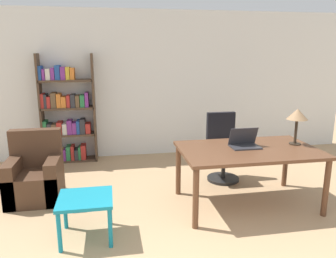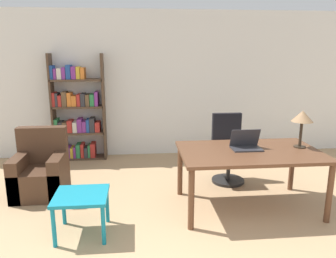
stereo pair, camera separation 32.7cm
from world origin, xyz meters
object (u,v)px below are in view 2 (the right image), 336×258
desk (249,157)px  bookshelf (77,114)px  laptop (246,145)px  office_chair (228,151)px  table_lamp (302,118)px  armchair (41,173)px  side_table_blue (81,200)px

desk → bookshelf: bookshelf is taller
laptop → office_chair: size_ratio=0.36×
table_lamp → desk: bearing=-173.4°
laptop → table_lamp: table_lamp is taller
laptop → office_chair: 0.91m
table_lamp → bookshelf: size_ratio=0.25×
desk → laptop: size_ratio=4.69×
laptop → office_chair: office_chair is taller
bookshelf → office_chair: bearing=-27.9°
office_chair → armchair: 2.74m
table_lamp → bookshelf: bookshelf is taller
office_chair → bookshelf: 2.82m
table_lamp → bookshelf: (-3.16, 2.14, -0.30)m
laptop → side_table_blue: bearing=-165.2°
office_chair → armchair: (-2.72, -0.25, -0.16)m
table_lamp → armchair: table_lamp is taller
bookshelf → armchair: bearing=-99.4°
side_table_blue → bookshelf: size_ratio=0.29×
laptop → table_lamp: size_ratio=0.78×
desk → armchair: bearing=166.3°
desk → office_chair: (-0.01, 0.92, -0.21)m
laptop → side_table_blue: size_ratio=0.65×
desk → table_lamp: bearing=6.6°
desk → office_chair: size_ratio=1.67×
desk → laptop: (-0.03, 0.08, 0.14)m
office_chair → armchair: size_ratio=1.13×
table_lamp → office_chair: size_ratio=0.46×
table_lamp → office_chair: bearing=129.6°
desk → bookshelf: size_ratio=0.90×
table_lamp → side_table_blue: bearing=-169.0°
laptop → armchair: bearing=167.7°
laptop → office_chair: bearing=88.9°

